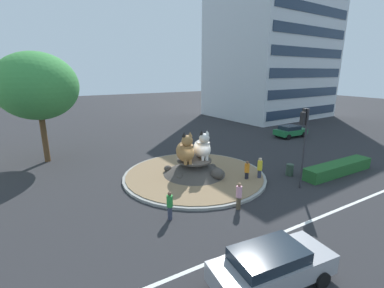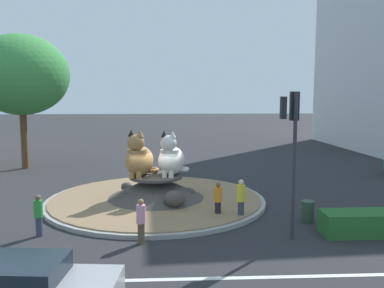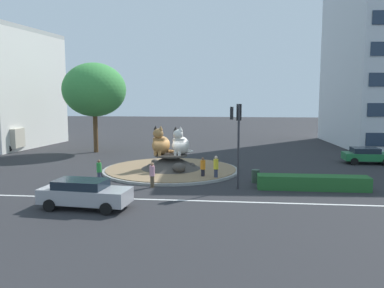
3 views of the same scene
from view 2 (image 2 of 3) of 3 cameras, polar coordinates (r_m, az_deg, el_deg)
ground_plane at (r=20.98m, az=-4.93°, el=-7.89°), size 160.00×160.00×0.00m
lane_centreline at (r=12.87m, az=-6.33°, el=-17.95°), size 112.00×0.20×0.01m
roundabout_island at (r=20.85m, az=-4.92°, el=-6.69°), size 10.74×10.74×1.34m
cat_statue_tabby at (r=20.46m, az=-7.23°, el=-2.03°), size 1.86×2.36×2.33m
cat_statue_white at (r=20.56m, az=-2.88°, el=-2.01°), size 1.78×2.21×2.25m
traffic_light_mast at (r=15.58m, az=13.52°, el=1.54°), size 0.73×0.51×5.45m
broadleaf_tree_behind_island at (r=31.58m, az=-22.30°, el=8.71°), size 6.57×6.57×9.38m
pedestrian_orange_shirt at (r=18.17m, az=3.56°, el=-7.56°), size 0.36×0.36×1.59m
pedestrian_yellow_shirt at (r=17.99m, az=6.70°, el=-7.41°), size 0.35×0.35×1.76m
pedestrian_green_shirt at (r=16.99m, az=-20.19°, el=-9.00°), size 0.33×0.33×1.61m
pedestrian_pink_shirt at (r=15.33m, az=-6.97°, el=-10.27°), size 0.34×0.34×1.65m
litter_bin at (r=18.40m, az=15.49°, el=-8.86°), size 0.56×0.56×0.90m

